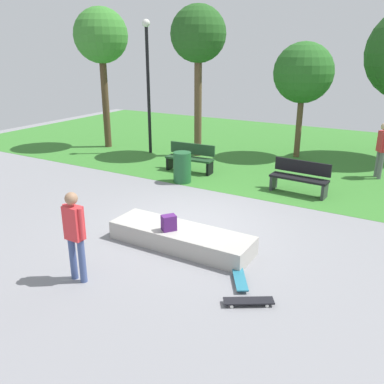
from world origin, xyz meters
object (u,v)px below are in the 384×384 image
object	(u,v)px
backpack_on_ledge	(169,223)
skateboard_by_ledge	(240,278)
tree_tall_oak	(198,36)
pedestrian_with_backpack	(383,145)
skater_performing_trick	(75,231)
park_bench_center_lawn	(300,177)
trash_bin	(182,167)
concrete_ledge	(181,237)
skateboard_spare	(249,301)
tree_slender_maple	(101,37)
tree_leaning_ash	(303,73)
park_bench_far_right	(190,157)
lamp_post	(148,76)

from	to	relation	value
backpack_on_ledge	skateboard_by_ledge	bearing A→B (deg)	-69.52
tree_tall_oak	pedestrian_with_backpack	world-z (taller)	tree_tall_oak
skater_performing_trick	park_bench_center_lawn	xyz separation A→B (m)	(2.01, 6.47, -0.47)
trash_bin	concrete_ledge	bearing A→B (deg)	-58.98
concrete_ledge	park_bench_center_lawn	size ratio (longest dim) A/B	1.86
skateboard_spare	tree_slender_maple	bearing A→B (deg)	141.63
tree_leaning_ash	park_bench_center_lawn	bearing A→B (deg)	-72.56
park_bench_far_right	lamp_post	size ratio (longest dim) A/B	0.34
park_bench_center_lawn	skater_performing_trick	bearing A→B (deg)	-107.29
lamp_post	tree_leaning_ash	bearing A→B (deg)	23.57
park_bench_far_right	tree_leaning_ash	world-z (taller)	tree_leaning_ash
concrete_ledge	backpack_on_ledge	distance (m)	0.43
skater_performing_trick	lamp_post	distance (m)	9.54
park_bench_far_right	tree_slender_maple	world-z (taller)	tree_slender_maple
skateboard_spare	backpack_on_ledge	bearing A→B (deg)	154.46
concrete_ledge	pedestrian_with_backpack	distance (m)	7.74
skateboard_spare	trash_bin	bearing A→B (deg)	130.83
tree_leaning_ash	skater_performing_trick	bearing A→B (deg)	-94.09
concrete_ledge	tree_tall_oak	bearing A→B (deg)	116.77
concrete_ledge	park_bench_far_right	world-z (taller)	park_bench_far_right
tree_leaning_ash	lamp_post	size ratio (longest dim) A/B	0.85
tree_slender_maple	park_bench_center_lawn	bearing A→B (deg)	-11.62
backpack_on_ledge	tree_tall_oak	distance (m)	8.53
backpack_on_ledge	skateboard_spare	world-z (taller)	backpack_on_ledge
concrete_ledge	tree_leaning_ash	xyz separation A→B (m)	(-0.11, 8.47, 2.84)
skater_performing_trick	trash_bin	world-z (taller)	skater_performing_trick
skateboard_by_ledge	tree_slender_maple	distance (m)	12.04
skater_performing_trick	tree_leaning_ash	bearing A→B (deg)	85.91
skateboard_by_ledge	park_bench_center_lawn	bearing A→B (deg)	95.09
backpack_on_ledge	pedestrian_with_backpack	distance (m)	7.93
tree_leaning_ash	pedestrian_with_backpack	world-z (taller)	tree_leaning_ash
skater_performing_trick	park_bench_far_right	distance (m)	7.03
backpack_on_ledge	trash_bin	size ratio (longest dim) A/B	0.34
skateboard_by_ledge	tree_leaning_ash	world-z (taller)	tree_leaning_ash
tree_slender_maple	pedestrian_with_backpack	world-z (taller)	tree_slender_maple
tree_slender_maple	tree_tall_oak	bearing A→B (deg)	8.72
skateboard_spare	park_bench_center_lawn	size ratio (longest dim) A/B	0.48
concrete_ledge	tree_leaning_ash	world-z (taller)	tree_leaning_ash
skateboard_spare	tree_leaning_ash	distance (m)	10.34
concrete_ledge	skateboard_spare	xyz separation A→B (m)	(2.01, -1.21, -0.12)
skater_performing_trick	pedestrian_with_backpack	distance (m)	9.89
concrete_ledge	backpack_on_ledge	size ratio (longest dim) A/B	9.47
park_bench_center_lawn	tree_tall_oak	xyz separation A→B (m)	(-4.59, 2.35, 3.77)
skater_performing_trick	park_bench_far_right	world-z (taller)	skater_performing_trick
skateboard_by_ledge	skateboard_spare	size ratio (longest dim) A/B	1.00
tree_tall_oak	tree_leaning_ash	size ratio (longest dim) A/B	1.30
park_bench_far_right	trash_bin	world-z (taller)	trash_bin
skateboard_by_ledge	park_bench_center_lawn	distance (m)	5.15
concrete_ledge	backpack_on_ledge	bearing A→B (deg)	-137.81
skateboard_by_ledge	pedestrian_with_backpack	distance (m)	7.96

